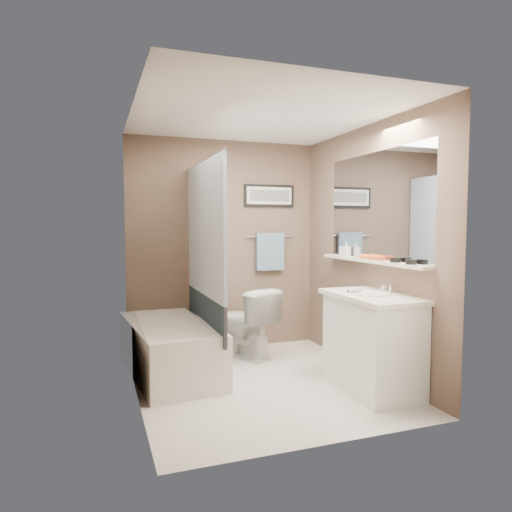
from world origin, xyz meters
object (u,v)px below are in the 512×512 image
object	(u,v)px
toilet	(245,322)
hair_brush_back	(367,257)
glass_jar	(343,251)
bathtub	(170,348)
vanity	(372,344)
candle_bowl_far	(395,260)
candle_bowl_near	(411,262)
soap_bottle	(346,249)
hair_brush_front	(377,258)

from	to	relation	value
toilet	hair_brush_back	distance (m)	1.51
toilet	glass_jar	size ratio (longest dim) A/B	7.61
bathtub	glass_jar	world-z (taller)	glass_jar
glass_jar	hair_brush_back	bearing A→B (deg)	-90.00
vanity	hair_brush_back	bearing A→B (deg)	65.59
candle_bowl_far	glass_jar	distance (m)	0.88
candle_bowl_near	hair_brush_back	distance (m)	0.64
candle_bowl_near	soap_bottle	xyz separation A→B (m)	(0.00, 1.02, 0.05)
bathtub	hair_brush_back	world-z (taller)	hair_brush_back
bathtub	glass_jar	size ratio (longest dim) A/B	15.00
soap_bottle	glass_jar	bearing A→B (deg)	90.00
toilet	candle_bowl_far	size ratio (longest dim) A/B	8.45
candle_bowl_far	hair_brush_front	xyz separation A→B (m)	(0.00, 0.28, 0.00)
toilet	soap_bottle	world-z (taller)	soap_bottle
candle_bowl_near	hair_brush_back	bearing A→B (deg)	90.00
toilet	glass_jar	distance (m)	1.30
vanity	candle_bowl_near	xyz separation A→B (m)	(0.19, -0.26, 0.73)
hair_brush_front	glass_jar	world-z (taller)	glass_jar
bathtub	candle_bowl_near	world-z (taller)	candle_bowl_near
bathtub	hair_brush_front	size ratio (longest dim) A/B	6.82
vanity	hair_brush_front	bearing A→B (deg)	52.07
hair_brush_back	soap_bottle	world-z (taller)	soap_bottle
soap_bottle	hair_brush_front	bearing A→B (deg)	-90.00
toilet	candle_bowl_far	xyz separation A→B (m)	(0.91, -1.36, 0.75)
hair_brush_back	glass_jar	xyz separation A→B (m)	(0.00, 0.45, 0.03)
bathtub	glass_jar	bearing A→B (deg)	-11.12
bathtub	candle_bowl_near	distance (m)	2.36
vanity	candle_bowl_near	bearing A→B (deg)	-53.15
candle_bowl_near	hair_brush_front	xyz separation A→B (m)	(0.00, 0.49, 0.00)
vanity	soap_bottle	xyz separation A→B (m)	(0.19, 0.76, 0.79)
vanity	candle_bowl_far	bearing A→B (deg)	-14.08
vanity	hair_brush_back	size ratio (longest dim) A/B	4.09
toilet	hair_brush_front	bearing A→B (deg)	108.78
bathtub	soap_bottle	bearing A→B (deg)	-13.39
bathtub	hair_brush_back	distance (m)	2.09
toilet	glass_jar	xyz separation A→B (m)	(0.91, -0.48, 0.78)
candle_bowl_far	hair_brush_back	bearing A→B (deg)	90.00
toilet	hair_brush_back	bearing A→B (deg)	113.18
vanity	candle_bowl_far	distance (m)	0.76
hair_brush_front	soap_bottle	world-z (taller)	soap_bottle
candle_bowl_near	vanity	bearing A→B (deg)	125.33
toilet	vanity	bearing A→B (deg)	97.79
bathtub	vanity	size ratio (longest dim) A/B	1.67
candle_bowl_near	candle_bowl_far	size ratio (longest dim) A/B	1.00
toilet	vanity	size ratio (longest dim) A/B	0.85
candle_bowl_near	glass_jar	size ratio (longest dim) A/B	0.90
glass_jar	soap_bottle	bearing A→B (deg)	-90.00
bathtub	hair_brush_back	xyz separation A→B (m)	(1.79, -0.62, 0.89)
candle_bowl_far	soap_bottle	xyz separation A→B (m)	(0.00, 0.81, 0.05)
hair_brush_back	soap_bottle	distance (m)	0.38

